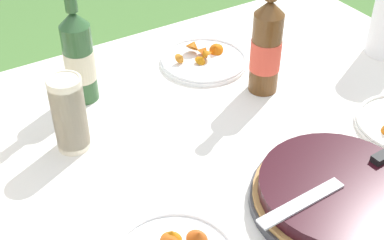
{
  "coord_description": "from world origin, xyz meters",
  "views": [
    {
      "loc": [
        -0.37,
        -0.77,
        1.44
      ],
      "look_at": [
        0.11,
        0.01,
        0.74
      ],
      "focal_mm": 50.0,
      "sensor_mm": 36.0,
      "label": 1
    }
  ],
  "objects_px": {
    "cider_bottle_green": "(79,56)",
    "cider_bottle_amber": "(266,47)",
    "cup_stack": "(69,114)",
    "snack_plate_far": "(204,59)",
    "berry_tart": "(336,195)",
    "serving_knife": "(350,175)"
  },
  "relations": [
    {
      "from": "berry_tart",
      "to": "cider_bottle_green",
      "type": "bearing_deg",
      "value": 114.85
    },
    {
      "from": "snack_plate_far",
      "to": "cider_bottle_amber",
      "type": "bearing_deg",
      "value": -72.37
    },
    {
      "from": "cup_stack",
      "to": "cider_bottle_green",
      "type": "bearing_deg",
      "value": 60.76
    },
    {
      "from": "berry_tart",
      "to": "cider_bottle_green",
      "type": "height_order",
      "value": "cider_bottle_green"
    },
    {
      "from": "serving_knife",
      "to": "snack_plate_far",
      "type": "distance_m",
      "value": 0.58
    },
    {
      "from": "snack_plate_far",
      "to": "cup_stack",
      "type": "bearing_deg",
      "value": -161.19
    },
    {
      "from": "berry_tart",
      "to": "snack_plate_far",
      "type": "height_order",
      "value": "same"
    },
    {
      "from": "berry_tart",
      "to": "cider_bottle_amber",
      "type": "bearing_deg",
      "value": 72.35
    },
    {
      "from": "berry_tart",
      "to": "serving_knife",
      "type": "xyz_separation_m",
      "value": [
        0.03,
        0.0,
        0.04
      ]
    },
    {
      "from": "cup_stack",
      "to": "snack_plate_far",
      "type": "relative_size",
      "value": 0.74
    },
    {
      "from": "cup_stack",
      "to": "cider_bottle_amber",
      "type": "xyz_separation_m",
      "value": [
        0.49,
        -0.04,
        0.03
      ]
    },
    {
      "from": "cider_bottle_green",
      "to": "snack_plate_far",
      "type": "xyz_separation_m",
      "value": [
        0.34,
        -0.02,
        -0.11
      ]
    },
    {
      "from": "serving_knife",
      "to": "cider_bottle_amber",
      "type": "distance_m",
      "value": 0.41
    },
    {
      "from": "serving_knife",
      "to": "snack_plate_far",
      "type": "height_order",
      "value": "serving_knife"
    },
    {
      "from": "berry_tart",
      "to": "cup_stack",
      "type": "xyz_separation_m",
      "value": [
        -0.36,
        0.43,
        0.06
      ]
    },
    {
      "from": "cup_stack",
      "to": "snack_plate_far",
      "type": "xyz_separation_m",
      "value": [
        0.43,
        0.15,
        -0.08
      ]
    },
    {
      "from": "berry_tart",
      "to": "cup_stack",
      "type": "relative_size",
      "value": 1.88
    },
    {
      "from": "berry_tart",
      "to": "snack_plate_far",
      "type": "relative_size",
      "value": 1.4
    },
    {
      "from": "cider_bottle_amber",
      "to": "serving_knife",
      "type": "bearing_deg",
      "value": -103.71
    },
    {
      "from": "serving_knife",
      "to": "snack_plate_far",
      "type": "bearing_deg",
      "value": -95.9
    },
    {
      "from": "cider_bottle_green",
      "to": "cider_bottle_amber",
      "type": "relative_size",
      "value": 0.97
    },
    {
      "from": "serving_knife",
      "to": "cup_stack",
      "type": "xyz_separation_m",
      "value": [
        -0.39,
        0.43,
        0.02
      ]
    }
  ]
}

